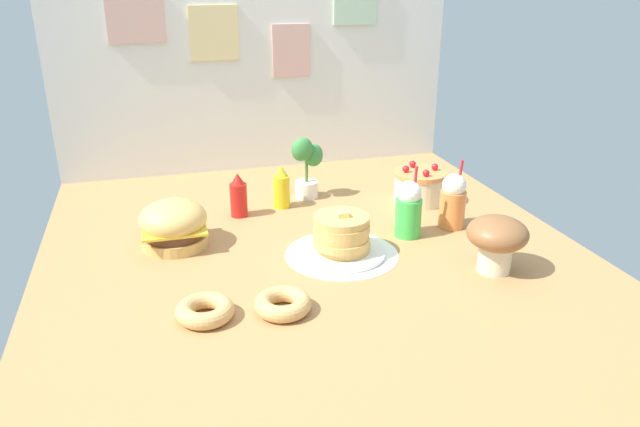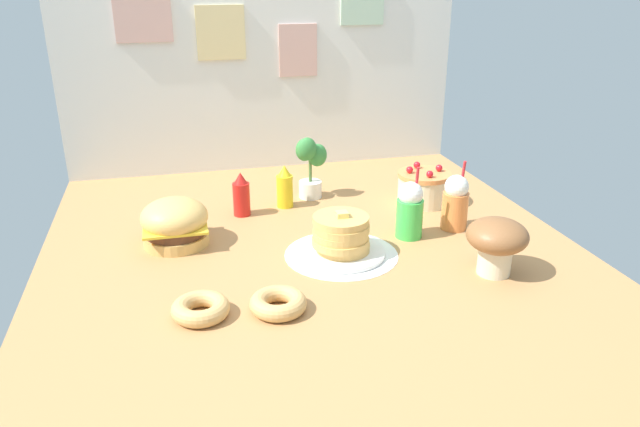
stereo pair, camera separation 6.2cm
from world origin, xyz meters
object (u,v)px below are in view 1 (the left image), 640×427
at_px(mustard_bottle, 282,188).
at_px(donut_pink_glaze, 205,310).
at_px(cream_soda_cup, 408,209).
at_px(pancake_stack, 342,237).
at_px(layer_cake, 420,186).
at_px(donut_chocolate, 283,303).
at_px(orange_float_cup, 453,201).
at_px(potted_plant, 306,165).
at_px(mushroom_stool, 497,238).
at_px(burger, 174,225).
at_px(ketchup_bottle, 239,196).

height_order(mustard_bottle, donut_pink_glaze, mustard_bottle).
bearing_deg(cream_soda_cup, donut_pink_glaze, -154.26).
height_order(pancake_stack, mustard_bottle, mustard_bottle).
distance_m(layer_cake, mustard_bottle, 0.59).
bearing_deg(donut_chocolate, orange_float_cup, 29.68).
height_order(cream_soda_cup, potted_plant, potted_plant).
xyz_separation_m(donut_chocolate, mushroom_stool, (0.73, 0.06, 0.09)).
relative_size(burger, cream_soda_cup, 0.88).
bearing_deg(cream_soda_cup, burger, 170.34).
height_order(burger, ketchup_bottle, ketchup_bottle).
bearing_deg(layer_cake, potted_plant, 157.84).
distance_m(pancake_stack, donut_pink_glaze, 0.59).
relative_size(mustard_bottle, mushroom_stool, 0.91).
height_order(potted_plant, mushroom_stool, potted_plant).
height_order(donut_chocolate, potted_plant, potted_plant).
relative_size(burger, donut_chocolate, 1.43).
relative_size(cream_soda_cup, donut_chocolate, 1.61).
distance_m(pancake_stack, potted_plant, 0.60).
bearing_deg(donut_pink_glaze, donut_chocolate, -6.29).
relative_size(mustard_bottle, orange_float_cup, 0.67).
height_order(orange_float_cup, potted_plant, potted_plant).
relative_size(cream_soda_cup, donut_pink_glaze, 1.61).
bearing_deg(ketchup_bottle, potted_plant, 22.81).
xyz_separation_m(layer_cake, mustard_bottle, (-0.58, 0.10, 0.01)).
xyz_separation_m(layer_cake, mushroom_stool, (-0.03, -0.66, 0.05)).
distance_m(pancake_stack, mushroom_stool, 0.52).
distance_m(cream_soda_cup, orange_float_cup, 0.20).
relative_size(layer_cake, mustard_bottle, 1.25).
bearing_deg(ketchup_bottle, orange_float_cup, -23.42).
xyz_separation_m(pancake_stack, mustard_bottle, (-0.10, 0.51, 0.02)).
xyz_separation_m(pancake_stack, donut_pink_glaze, (-0.51, -0.29, -0.04)).
distance_m(burger, ketchup_bottle, 0.35).
relative_size(burger, pancake_stack, 0.78).
bearing_deg(burger, mushroom_stool, -25.87).
bearing_deg(donut_pink_glaze, burger, 95.84).
xyz_separation_m(cream_soda_cup, donut_chocolate, (-0.57, -0.41, -0.08)).
relative_size(ketchup_bottle, orange_float_cup, 0.67).
height_order(ketchup_bottle, orange_float_cup, orange_float_cup).
relative_size(pancake_stack, donut_pink_glaze, 1.83).
xyz_separation_m(orange_float_cup, donut_chocolate, (-0.77, -0.44, -0.08)).
relative_size(layer_cake, orange_float_cup, 0.83).
bearing_deg(layer_cake, donut_pink_glaze, -144.67).
relative_size(burger, mustard_bottle, 1.33).
bearing_deg(mustard_bottle, layer_cake, -9.88).
bearing_deg(potted_plant, layer_cake, -22.16).
bearing_deg(donut_pink_glaze, mustard_bottle, 63.28).
xyz_separation_m(burger, potted_plant, (0.59, 0.36, 0.07)).
height_order(layer_cake, ketchup_bottle, ketchup_bottle).
relative_size(burger, orange_float_cup, 0.88).
bearing_deg(pancake_stack, mustard_bottle, 101.32).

